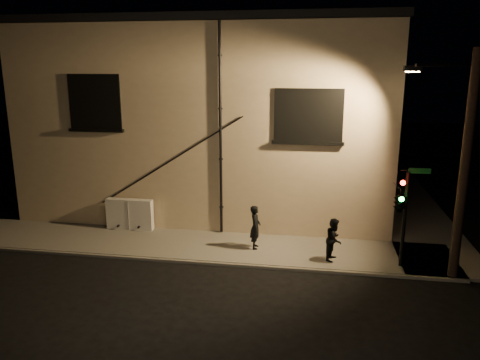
% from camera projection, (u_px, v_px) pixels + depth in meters
% --- Properties ---
extents(ground, '(90.00, 90.00, 0.00)m').
position_uv_depth(ground, '(255.00, 267.00, 16.27)').
color(ground, black).
extents(sidewalk, '(21.00, 16.00, 0.12)m').
position_uv_depth(sidewalk, '(296.00, 226.00, 20.27)').
color(sidewalk, slate).
rests_on(sidewalk, ground).
extents(building, '(16.20, 12.23, 8.80)m').
position_uv_depth(building, '(221.00, 113.00, 24.31)').
color(building, beige).
rests_on(building, ground).
extents(utility_cabinet, '(1.98, 0.33, 1.30)m').
position_uv_depth(utility_cabinet, '(130.00, 214.00, 19.57)').
color(utility_cabinet, silver).
rests_on(utility_cabinet, sidewalk).
extents(pedestrian_a, '(0.44, 0.63, 1.65)m').
position_uv_depth(pedestrian_a, '(255.00, 227.00, 17.49)').
color(pedestrian_a, black).
rests_on(pedestrian_a, sidewalk).
extents(pedestrian_b, '(0.78, 0.88, 1.52)m').
position_uv_depth(pedestrian_b, '(334.00, 239.00, 16.44)').
color(pedestrian_b, black).
rests_on(pedestrian_b, sidewalk).
extents(traffic_signal, '(1.24, 2.03, 3.45)m').
position_uv_depth(traffic_signal, '(400.00, 202.00, 15.49)').
color(traffic_signal, black).
rests_on(traffic_signal, sidewalk).
extents(streetlamp_pole, '(2.03, 1.39, 7.35)m').
position_uv_depth(streetlamp_pole, '(462.00, 163.00, 14.53)').
color(streetlamp_pole, black).
rests_on(streetlamp_pole, ground).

